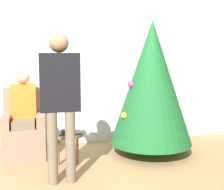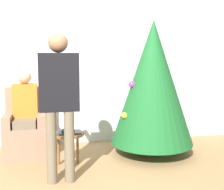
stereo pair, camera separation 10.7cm
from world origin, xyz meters
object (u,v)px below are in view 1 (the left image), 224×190
object	(u,v)px
person_seated	(24,110)
side_stool	(68,138)
armchair	(25,132)
christmas_tree	(152,83)
person_standing	(60,93)

from	to	relation	value
person_seated	side_stool	bearing A→B (deg)	-44.03
armchair	christmas_tree	bearing A→B (deg)	-9.75
armchair	person_standing	xyz separation A→B (m)	(0.48, -1.08, 0.71)
armchair	person_seated	distance (m)	0.35
christmas_tree	person_seated	size ratio (longest dim) A/B	1.58
christmas_tree	side_stool	xyz separation A→B (m)	(-1.28, -0.28, -0.70)
person_seated	person_standing	distance (m)	1.21
person_seated	person_standing	size ratio (longest dim) A/B	0.72
christmas_tree	armchair	size ratio (longest dim) A/B	1.99
person_standing	side_stool	bearing A→B (deg)	76.16
side_stool	person_standing	bearing A→B (deg)	-103.84
armchair	person_standing	distance (m)	1.38
christmas_tree	armchair	distance (m)	2.04
christmas_tree	side_stool	distance (m)	1.48
armchair	person_seated	bearing A→B (deg)	-90.00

